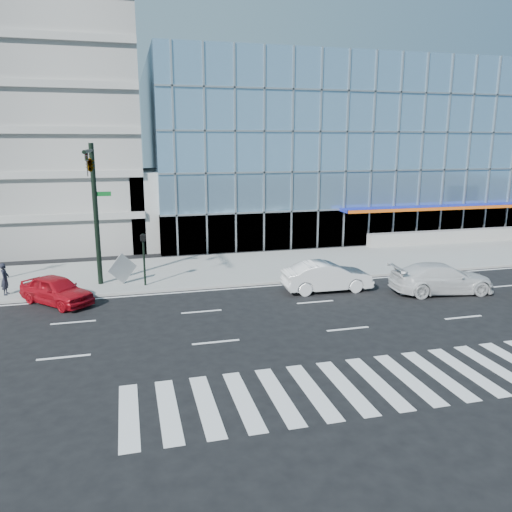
{
  "coord_description": "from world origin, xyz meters",
  "views": [
    {
      "loc": [
        -9.32,
        -23.34,
        8.15
      ],
      "look_at": [
        -2.43,
        3.0,
        1.96
      ],
      "focal_mm": 35.0,
      "sensor_mm": 36.0,
      "label": 1
    }
  ],
  "objects_px": {
    "pedestrian": "(5,279)",
    "tilted_panel": "(122,268)",
    "traffic_signal": "(92,181)",
    "ped_signal_post": "(144,252)",
    "white_sedan": "(327,276)",
    "red_sedan": "(56,290)",
    "white_suv": "(441,278)"
  },
  "relations": [
    {
      "from": "traffic_signal",
      "to": "tilted_panel",
      "type": "bearing_deg",
      "value": 39.19
    },
    {
      "from": "white_sedan",
      "to": "pedestrian",
      "type": "relative_size",
      "value": 2.89
    },
    {
      "from": "ped_signal_post",
      "to": "tilted_panel",
      "type": "distance_m",
      "value": 1.76
    },
    {
      "from": "tilted_panel",
      "to": "pedestrian",
      "type": "bearing_deg",
      "value": 157.47
    },
    {
      "from": "ped_signal_post",
      "to": "white_sedan",
      "type": "distance_m",
      "value": 10.45
    },
    {
      "from": "white_suv",
      "to": "red_sedan",
      "type": "relative_size",
      "value": 1.31
    },
    {
      "from": "white_sedan",
      "to": "red_sedan",
      "type": "bearing_deg",
      "value": 86.5
    },
    {
      "from": "ped_signal_post",
      "to": "pedestrian",
      "type": "height_order",
      "value": "ped_signal_post"
    },
    {
      "from": "white_sedan",
      "to": "tilted_panel",
      "type": "height_order",
      "value": "tilted_panel"
    },
    {
      "from": "pedestrian",
      "to": "tilted_panel",
      "type": "relative_size",
      "value": 1.34
    },
    {
      "from": "red_sedan",
      "to": "tilted_panel",
      "type": "relative_size",
      "value": 3.34
    },
    {
      "from": "white_sedan",
      "to": "tilted_panel",
      "type": "xyz_separation_m",
      "value": [
        -11.1,
        3.8,
        0.24
      ]
    },
    {
      "from": "traffic_signal",
      "to": "white_sedan",
      "type": "bearing_deg",
      "value": -12.62
    },
    {
      "from": "white_sedan",
      "to": "red_sedan",
      "type": "xyz_separation_m",
      "value": [
        -14.42,
        1.33,
        -0.09
      ]
    },
    {
      "from": "white_suv",
      "to": "pedestrian",
      "type": "xyz_separation_m",
      "value": [
        -23.21,
        5.21,
        0.19
      ]
    },
    {
      "from": "pedestrian",
      "to": "tilted_panel",
      "type": "distance_m",
      "value": 6.14
    },
    {
      "from": "white_sedan",
      "to": "red_sedan",
      "type": "height_order",
      "value": "white_sedan"
    },
    {
      "from": "traffic_signal",
      "to": "tilted_panel",
      "type": "xyz_separation_m",
      "value": [
        1.27,
        1.04,
        -5.1
      ]
    },
    {
      "from": "tilted_panel",
      "to": "red_sedan",
      "type": "bearing_deg",
      "value": -171.04
    },
    {
      "from": "white_suv",
      "to": "white_sedan",
      "type": "height_order",
      "value": "same"
    },
    {
      "from": "ped_signal_post",
      "to": "white_suv",
      "type": "bearing_deg",
      "value": -17.83
    },
    {
      "from": "red_sedan",
      "to": "pedestrian",
      "type": "bearing_deg",
      "value": 102.11
    },
    {
      "from": "ped_signal_post",
      "to": "white_sedan",
      "type": "bearing_deg",
      "value": -17.66
    },
    {
      "from": "white_sedan",
      "to": "red_sedan",
      "type": "distance_m",
      "value": 14.48
    },
    {
      "from": "red_sedan",
      "to": "ped_signal_post",
      "type": "bearing_deg",
      "value": -21.71
    },
    {
      "from": "white_sedan",
      "to": "red_sedan",
      "type": "relative_size",
      "value": 1.16
    },
    {
      "from": "traffic_signal",
      "to": "white_sedan",
      "type": "xyz_separation_m",
      "value": [
        12.37,
        -2.77,
        -5.34
      ]
    },
    {
      "from": "pedestrian",
      "to": "tilted_panel",
      "type": "bearing_deg",
      "value": -81.21
    },
    {
      "from": "traffic_signal",
      "to": "white_suv",
      "type": "bearing_deg",
      "value": -14.44
    },
    {
      "from": "white_sedan",
      "to": "pedestrian",
      "type": "xyz_separation_m",
      "value": [
        -17.21,
        3.25,
        0.19
      ]
    },
    {
      "from": "ped_signal_post",
      "to": "pedestrian",
      "type": "relative_size",
      "value": 1.73
    },
    {
      "from": "traffic_signal",
      "to": "ped_signal_post",
      "type": "distance_m",
      "value": 4.75
    }
  ]
}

